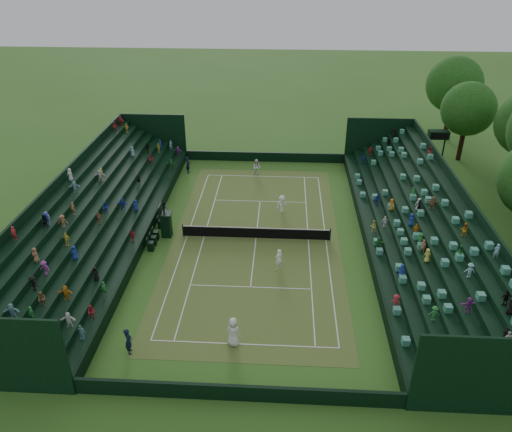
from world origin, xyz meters
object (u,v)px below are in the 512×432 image
object	(u,v)px
player_near_west	(233,332)
tennis_net	(256,232)
player_far_east	(282,204)
umpire_chair	(166,222)
player_near_east	(279,259)
player_far_west	(257,167)

from	to	relation	value
player_near_west	tennis_net	bearing A→B (deg)	-71.73
tennis_net	player_near_west	bearing A→B (deg)	-92.92
player_near_west	player_far_east	world-z (taller)	player_near_west
umpire_chair	player_near_east	xyz separation A→B (m)	(8.94, -4.12, -0.47)
tennis_net	umpire_chair	bearing A→B (deg)	-179.81
player_far_west	player_far_east	distance (m)	8.10
player_near_east	player_far_west	distance (m)	16.52
umpire_chair	player_far_east	bearing A→B (deg)	26.60
player_far_west	umpire_chair	bearing A→B (deg)	-100.88
tennis_net	player_near_east	bearing A→B (deg)	-65.93
tennis_net	umpire_chair	xyz separation A→B (m)	(-7.09, -0.02, 0.77)
umpire_chair	player_far_west	world-z (taller)	umpire_chair
player_near_west	player_far_east	size ratio (longest dim) A/B	1.20
tennis_net	player_near_west	xyz separation A→B (m)	(-0.61, -11.92, 0.41)
player_far_east	player_near_west	bearing A→B (deg)	-126.78
tennis_net	player_far_west	bearing A→B (deg)	93.00
umpire_chair	player_near_east	size ratio (longest dim) A/B	1.84
umpire_chair	player_near_east	distance (m)	9.86
player_far_west	player_near_east	bearing A→B (deg)	-64.35
player_far_west	tennis_net	bearing A→B (deg)	-70.02
player_far_east	player_far_west	bearing A→B (deg)	80.88
umpire_chair	player_far_east	size ratio (longest dim) A/B	1.93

